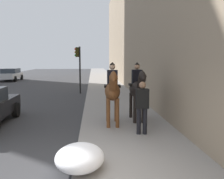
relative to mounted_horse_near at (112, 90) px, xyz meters
name	(u,v)px	position (x,y,z in m)	size (l,w,h in m)	color
sidewalk_slab	(149,172)	(-3.75, -0.50, -1.34)	(120.00, 3.32, 0.12)	gray
mounted_horse_near	(112,90)	(0.00, 0.00, 0.00)	(2.15, 0.62, 2.30)	brown
mounted_horse_far	(137,89)	(0.56, -1.02, -0.01)	(2.15, 0.61, 2.29)	black
pedestrian_greeting	(142,104)	(-1.19, -0.85, -0.31)	(0.27, 0.41, 1.70)	black
car_mid_lane	(10,74)	(20.90, 10.40, -0.64)	(4.58, 2.17, 1.44)	#B7BABF
traffic_light_near_curb	(79,62)	(9.30, 1.74, 0.92)	(0.20, 0.44, 3.43)	black
snow_pile_near	(80,157)	(-3.53, 1.01, -1.04)	(1.42, 1.09, 0.49)	white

